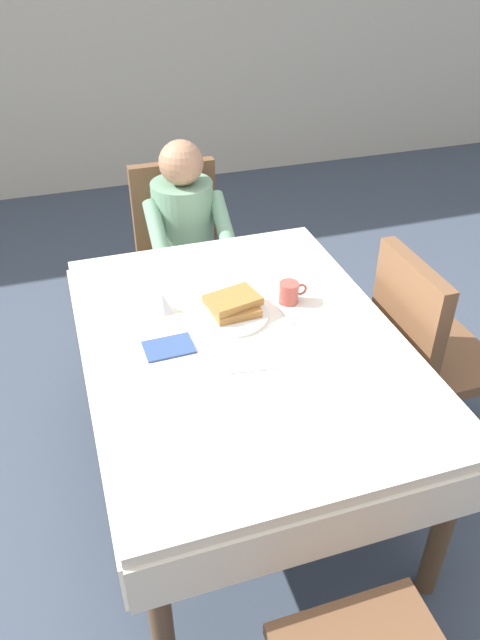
# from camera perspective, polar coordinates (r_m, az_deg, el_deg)

# --- Properties ---
(ground_plane) EXTENTS (14.00, 14.00, 0.00)m
(ground_plane) POSITION_cam_1_polar(r_m,az_deg,el_deg) (2.68, 0.27, -14.51)
(ground_plane) COLOR #3D4756
(dining_table_main) EXTENTS (1.12, 1.52, 0.74)m
(dining_table_main) POSITION_cam_1_polar(r_m,az_deg,el_deg) (2.22, 0.31, -3.57)
(dining_table_main) COLOR silver
(dining_table_main) RESTS_ON ground
(chair_diner) EXTENTS (0.44, 0.45, 0.93)m
(chair_diner) POSITION_cam_1_polar(r_m,az_deg,el_deg) (3.25, -5.63, 7.23)
(chair_diner) COLOR brown
(chair_diner) RESTS_ON ground
(diner_person) EXTENTS (0.40, 0.43, 1.12)m
(diner_person) POSITION_cam_1_polar(r_m,az_deg,el_deg) (3.05, -5.11, 8.24)
(diner_person) COLOR gray
(diner_person) RESTS_ON ground
(chair_right_side) EXTENTS (0.45, 0.44, 0.93)m
(chair_right_side) POSITION_cam_1_polar(r_m,az_deg,el_deg) (2.59, 16.75, -2.26)
(chair_right_side) COLOR brown
(chair_right_side) RESTS_ON ground
(plate_breakfast) EXTENTS (0.28, 0.28, 0.02)m
(plate_breakfast) POSITION_cam_1_polar(r_m,az_deg,el_deg) (2.27, -0.75, 0.54)
(plate_breakfast) COLOR white
(plate_breakfast) RESTS_ON dining_table_main
(breakfast_stack) EXTENTS (0.21, 0.17, 0.06)m
(breakfast_stack) POSITION_cam_1_polar(r_m,az_deg,el_deg) (2.26, -0.58, 1.48)
(breakfast_stack) COLOR #A36B33
(breakfast_stack) RESTS_ON plate_breakfast
(cup_coffee) EXTENTS (0.11, 0.08, 0.08)m
(cup_coffee) POSITION_cam_1_polar(r_m,az_deg,el_deg) (2.34, 4.65, 2.59)
(cup_coffee) COLOR #B24C42
(cup_coffee) RESTS_ON dining_table_main
(syrup_pitcher) EXTENTS (0.08, 0.08, 0.07)m
(syrup_pitcher) POSITION_cam_1_polar(r_m,az_deg,el_deg) (2.30, -7.25, 1.60)
(syrup_pitcher) COLOR silver
(syrup_pitcher) RESTS_ON dining_table_main
(fork_left_of_plate) EXTENTS (0.02, 0.18, 0.00)m
(fork_left_of_plate) POSITION_cam_1_polar(r_m,az_deg,el_deg) (2.22, -5.28, -0.70)
(fork_left_of_plate) COLOR silver
(fork_left_of_plate) RESTS_ON dining_table_main
(knife_right_of_plate) EXTENTS (0.03, 0.20, 0.00)m
(knife_right_of_plate) POSITION_cam_1_polar(r_m,az_deg,el_deg) (2.31, 3.90, 0.97)
(knife_right_of_plate) COLOR silver
(knife_right_of_plate) RESTS_ON dining_table_main
(spoon_near_edge) EXTENTS (0.15, 0.04, 0.00)m
(spoon_near_edge) POSITION_cam_1_polar(r_m,az_deg,el_deg) (2.02, 1.05, -4.72)
(spoon_near_edge) COLOR silver
(spoon_near_edge) RESTS_ON dining_table_main
(napkin_folded) EXTENTS (0.17, 0.13, 0.01)m
(napkin_folded) POSITION_cam_1_polar(r_m,az_deg,el_deg) (2.13, -6.70, -2.55)
(napkin_folded) COLOR #334C7F
(napkin_folded) RESTS_ON dining_table_main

